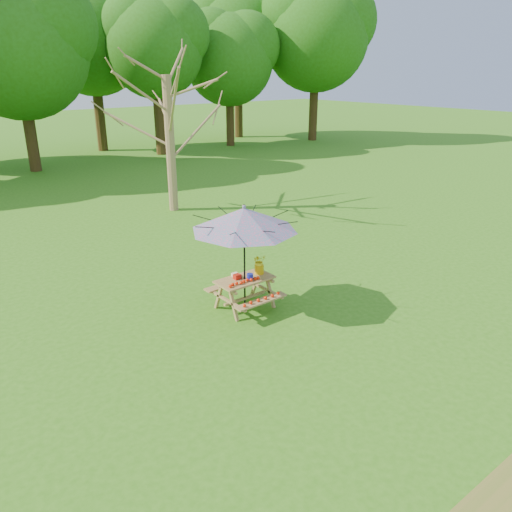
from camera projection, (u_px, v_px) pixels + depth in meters
bare_tree at (162, 11)px, 15.63m from camera, size 6.43×6.43×10.59m
picnic_table at (245, 294)px, 10.44m from camera, size 1.20×1.32×0.67m
patio_umbrella at (244, 219)px, 9.87m from camera, size 2.37×2.37×2.25m
produce_bins at (242, 276)px, 10.30m from camera, size 0.32×0.46×0.13m
tomatoes_row at (244, 282)px, 10.09m from camera, size 0.77×0.13×0.07m
flower_bucket at (259, 263)px, 10.50m from camera, size 0.31×0.28×0.43m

